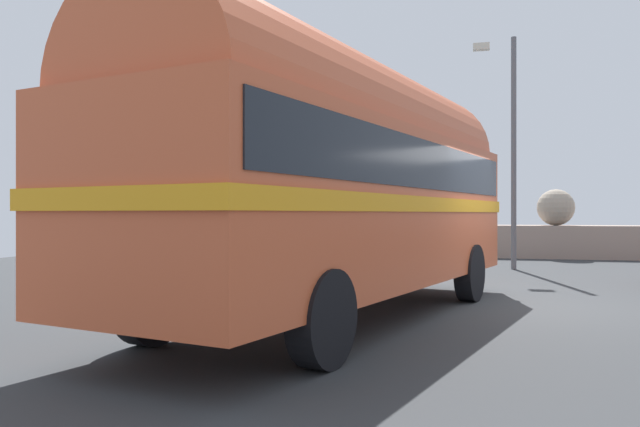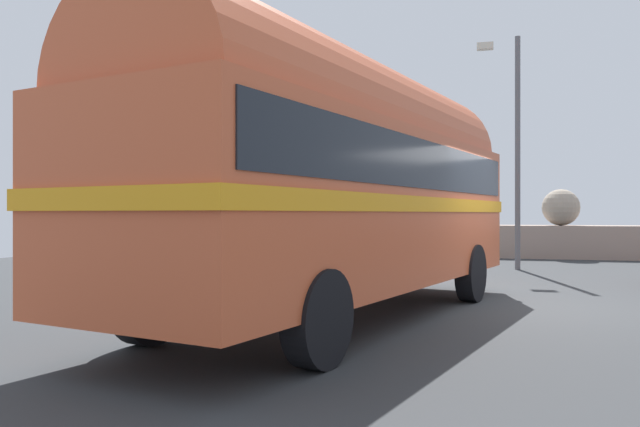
{
  "view_description": "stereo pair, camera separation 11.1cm",
  "coord_description": "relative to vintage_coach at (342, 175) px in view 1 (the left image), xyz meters",
  "views": [
    {
      "loc": [
        -0.6,
        -10.5,
        1.5
      ],
      "look_at": [
        -2.88,
        -1.4,
        1.5
      ],
      "focal_mm": 35.03,
      "sensor_mm": 36.0,
      "label": 1
    },
    {
      "loc": [
        -0.5,
        -10.47,
        1.5
      ],
      "look_at": [
        -2.88,
        -1.4,
        1.5
      ],
      "focal_mm": 35.03,
      "sensor_mm": 36.0,
      "label": 2
    }
  ],
  "objects": [
    {
      "name": "vintage_coach",
      "position": [
        0.0,
        0.0,
        0.0
      ],
      "size": [
        4.52,
        8.91,
        3.7
      ],
      "rotation": [
        0.0,
        0.0,
        -0.26
      ],
      "color": "black",
      "rests_on": "ground"
    },
    {
      "name": "lamp_post",
      "position": [
        2.69,
        8.77,
        1.45
      ],
      "size": [
        1.12,
        0.6,
        6.19
      ],
      "color": "#5B5B60",
      "rests_on": "ground"
    },
    {
      "name": "ground",
      "position": [
        2.43,
        1.92,
        -2.04
      ],
      "size": [
        32.0,
        26.0,
        0.02
      ],
      "color": "#333537"
    },
    {
      "name": "breakwater",
      "position": [
        2.11,
        13.7,
        -1.36
      ],
      "size": [
        31.36,
        2.26,
        2.49
      ],
      "color": "gray",
      "rests_on": "ground"
    }
  ]
}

